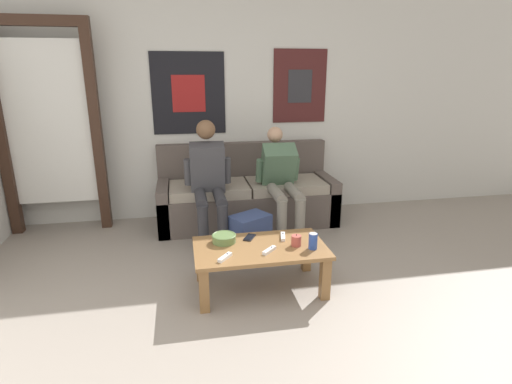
{
  "coord_description": "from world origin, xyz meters",
  "views": [
    {
      "loc": [
        -0.43,
        -1.74,
        1.66
      ],
      "look_at": [
        0.19,
        1.54,
        0.63
      ],
      "focal_mm": 28.0,
      "sensor_mm": 36.0,
      "label": 1
    }
  ],
  "objects_px": {
    "couch": "(247,197)",
    "game_controller_far_center": "(283,236)",
    "drink_can_blue": "(313,241)",
    "game_controller_near_left": "(225,257)",
    "person_seated_teen": "(281,178)",
    "backpack": "(251,235)",
    "cell_phone": "(250,237)",
    "pillar_candle": "(296,241)",
    "ceramic_bowl": "(224,238)",
    "coffee_table": "(260,254)",
    "person_seated_adult": "(209,179)",
    "game_controller_near_right": "(269,250)"
  },
  "relations": [
    {
      "from": "game_controller_near_right",
      "to": "pillar_candle",
      "type": "bearing_deg",
      "value": 16.76
    },
    {
      "from": "coffee_table",
      "to": "couch",
      "type": "bearing_deg",
      "value": 84.53
    },
    {
      "from": "person_seated_adult",
      "to": "backpack",
      "type": "bearing_deg",
      "value": -47.73
    },
    {
      "from": "ceramic_bowl",
      "to": "cell_phone",
      "type": "height_order",
      "value": "ceramic_bowl"
    },
    {
      "from": "backpack",
      "to": "game_controller_near_right",
      "type": "height_order",
      "value": "game_controller_near_right"
    },
    {
      "from": "person_seated_teen",
      "to": "backpack",
      "type": "relative_size",
      "value": 2.53
    },
    {
      "from": "backpack",
      "to": "ceramic_bowl",
      "type": "xyz_separation_m",
      "value": [
        -0.31,
        -0.54,
        0.23
      ]
    },
    {
      "from": "couch",
      "to": "game_controller_far_center",
      "type": "bearing_deg",
      "value": -86.98
    },
    {
      "from": "backpack",
      "to": "game_controller_near_right",
      "type": "distance_m",
      "value": 0.81
    },
    {
      "from": "coffee_table",
      "to": "drink_can_blue",
      "type": "distance_m",
      "value": 0.42
    },
    {
      "from": "person_seated_teen",
      "to": "cell_phone",
      "type": "relative_size",
      "value": 7.14
    },
    {
      "from": "game_controller_near_right",
      "to": "cell_phone",
      "type": "distance_m",
      "value": 0.3
    },
    {
      "from": "backpack",
      "to": "coffee_table",
      "type": "bearing_deg",
      "value": -93.85
    },
    {
      "from": "couch",
      "to": "game_controller_near_left",
      "type": "xyz_separation_m",
      "value": [
        -0.43,
        -1.63,
        0.09
      ]
    },
    {
      "from": "backpack",
      "to": "drink_can_blue",
      "type": "distance_m",
      "value": 0.89
    },
    {
      "from": "drink_can_blue",
      "to": "game_controller_near_left",
      "type": "height_order",
      "value": "drink_can_blue"
    },
    {
      "from": "coffee_table",
      "to": "pillar_candle",
      "type": "relative_size",
      "value": 10.67
    },
    {
      "from": "coffee_table",
      "to": "person_seated_teen",
      "type": "height_order",
      "value": "person_seated_teen"
    },
    {
      "from": "coffee_table",
      "to": "backpack",
      "type": "relative_size",
      "value": 2.37
    },
    {
      "from": "pillar_candle",
      "to": "drink_can_blue",
      "type": "relative_size",
      "value": 0.76
    },
    {
      "from": "person_seated_teen",
      "to": "coffee_table",
      "type": "bearing_deg",
      "value": -111.77
    },
    {
      "from": "person_seated_adult",
      "to": "backpack",
      "type": "height_order",
      "value": "person_seated_adult"
    },
    {
      "from": "ceramic_bowl",
      "to": "pillar_candle",
      "type": "height_order",
      "value": "pillar_candle"
    },
    {
      "from": "pillar_candle",
      "to": "couch",
      "type": "bearing_deg",
      "value": 95.04
    },
    {
      "from": "game_controller_near_right",
      "to": "cell_phone",
      "type": "xyz_separation_m",
      "value": [
        -0.1,
        0.28,
        -0.01
      ]
    },
    {
      "from": "ceramic_bowl",
      "to": "cell_phone",
      "type": "xyz_separation_m",
      "value": [
        0.21,
        0.04,
        -0.03
      ]
    },
    {
      "from": "couch",
      "to": "game_controller_far_center",
      "type": "xyz_separation_m",
      "value": [
        0.07,
        -1.35,
        0.09
      ]
    },
    {
      "from": "pillar_candle",
      "to": "game_controller_near_left",
      "type": "xyz_separation_m",
      "value": [
        -0.56,
        -0.12,
        -0.03
      ]
    },
    {
      "from": "person_seated_teen",
      "to": "ceramic_bowl",
      "type": "distance_m",
      "value": 1.22
    },
    {
      "from": "ceramic_bowl",
      "to": "game_controller_far_center",
      "type": "xyz_separation_m",
      "value": [
        0.47,
        -0.0,
        -0.02
      ]
    },
    {
      "from": "pillar_candle",
      "to": "game_controller_far_center",
      "type": "relative_size",
      "value": 0.64
    },
    {
      "from": "couch",
      "to": "cell_phone",
      "type": "height_order",
      "value": "couch"
    },
    {
      "from": "person_seated_adult",
      "to": "pillar_candle",
      "type": "height_order",
      "value": "person_seated_adult"
    },
    {
      "from": "person_seated_adult",
      "to": "pillar_candle",
      "type": "xyz_separation_m",
      "value": [
        0.58,
        -1.1,
        -0.23
      ]
    },
    {
      "from": "couch",
      "to": "game_controller_near_right",
      "type": "distance_m",
      "value": 1.59
    },
    {
      "from": "game_controller_near_left",
      "to": "pillar_candle",
      "type": "bearing_deg",
      "value": 12.21
    },
    {
      "from": "backpack",
      "to": "game_controller_far_center",
      "type": "height_order",
      "value": "game_controller_far_center"
    },
    {
      "from": "cell_phone",
      "to": "drink_can_blue",
      "type": "bearing_deg",
      "value": -33.46
    },
    {
      "from": "person_seated_adult",
      "to": "game_controller_near_right",
      "type": "relative_size",
      "value": 9.37
    },
    {
      "from": "cell_phone",
      "to": "person_seated_adult",
      "type": "bearing_deg",
      "value": 105.9
    },
    {
      "from": "couch",
      "to": "coffee_table",
      "type": "xyz_separation_m",
      "value": [
        -0.14,
        -1.47,
        0.01
      ]
    },
    {
      "from": "couch",
      "to": "drink_can_blue",
      "type": "bearing_deg",
      "value": -81.37
    },
    {
      "from": "person_seated_adult",
      "to": "pillar_candle",
      "type": "relative_size",
      "value": 12.54
    },
    {
      "from": "person_seated_teen",
      "to": "cell_phone",
      "type": "xyz_separation_m",
      "value": [
        -0.49,
        -0.94,
        -0.22
      ]
    },
    {
      "from": "person_seated_teen",
      "to": "game_controller_far_center",
      "type": "height_order",
      "value": "person_seated_teen"
    },
    {
      "from": "game_controller_far_center",
      "to": "person_seated_adult",
      "type": "bearing_deg",
      "value": 118.94
    },
    {
      "from": "couch",
      "to": "game_controller_far_center",
      "type": "height_order",
      "value": "couch"
    },
    {
      "from": "game_controller_near_left",
      "to": "game_controller_far_center",
      "type": "distance_m",
      "value": 0.58
    },
    {
      "from": "ceramic_bowl",
      "to": "cell_phone",
      "type": "bearing_deg",
      "value": 11.51
    },
    {
      "from": "person_seated_adult",
      "to": "drink_can_blue",
      "type": "distance_m",
      "value": 1.38
    }
  ]
}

